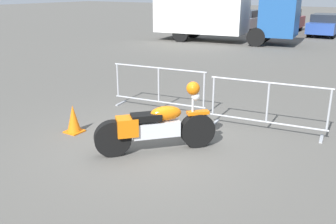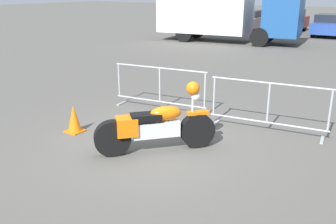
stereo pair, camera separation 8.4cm
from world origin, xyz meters
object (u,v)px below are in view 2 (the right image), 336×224
pedestrian (187,25)px  traffic_cone (74,119)px  parked_car_blue (329,25)px  motorcycle (156,126)px  crowd_barrier_near (160,88)px  box_truck (220,12)px  crowd_barrier_far (268,106)px  parked_car_maroon (289,21)px  parked_car_tan (214,18)px  parked_car_silver (250,20)px

pedestrian → traffic_cone: 14.49m
pedestrian → parked_car_blue: bearing=70.1°
parked_car_blue → pedestrian: (-6.20, -7.05, 0.24)m
motorcycle → traffic_cone: bearing=136.8°
motorcycle → parked_car_blue: parked_car_blue is taller
parked_car_blue → pedestrian: bearing=136.3°
crowd_barrier_near → box_truck: box_truck is taller
crowd_barrier_far → parked_car_maroon: parked_car_maroon is taller
pedestrian → parked_car_tan: bearing=126.7°
crowd_barrier_far → parked_car_blue: (-2.47, 18.26, 0.13)m
crowd_barrier_near → traffic_cone: bearing=-105.4°
crowd_barrier_far → parked_car_blue: 18.43m
parked_car_blue → pedestrian: 9.39m
parked_car_maroon → parked_car_blue: 2.80m
box_truck → parked_car_blue: bearing=45.4°
parked_car_silver → parked_car_maroon: (2.72, 0.14, 0.06)m
parked_car_blue → crowd_barrier_near: bearing=176.8°
crowd_barrier_far → parked_car_tan: bearing=120.0°
crowd_barrier_near → pedestrian: size_ratio=1.45×
crowd_barrier_near → parked_car_silver: 19.46m
box_truck → crowd_barrier_near: bearing=-78.2°
box_truck → traffic_cone: 14.89m
parked_car_tan → traffic_cone: (7.28, -20.69, -0.46)m
parked_car_tan → parked_car_silver: parked_car_tan is taller
motorcycle → parked_car_maroon: (-3.82, 20.99, 0.27)m
parked_car_silver → traffic_cone: parked_car_silver is taller
parked_car_tan → pedestrian: bearing=-167.0°
crowd_barrier_far → box_truck: bearing=120.2°
crowd_barrier_near → crowd_barrier_far: (2.74, 0.00, 0.00)m
pedestrian → motorcycle: bearing=-39.9°
parked_car_tan → crowd_barrier_far: bearing=-152.4°
motorcycle → traffic_cone: size_ratio=3.05×
motorcycle → pedestrian: 15.18m
parked_car_tan → traffic_cone: 21.93m
parked_car_maroon → pedestrian: 8.43m
crowd_barrier_near → crowd_barrier_far: bearing=0.0°
box_truck → pedestrian: size_ratio=4.69×
crowd_barrier_far → parked_car_silver: (-7.92, 18.76, 0.15)m
crowd_barrier_near → traffic_cone: (-0.62, -2.25, -0.27)m
pedestrian → crowd_barrier_far: bearing=-30.9°
motorcycle → pedestrian: pedestrian is taller
parked_car_silver → traffic_cone: 21.50m
traffic_cone → parked_car_maroon: bearing=95.0°
crowd_barrier_near → pedestrian: (-5.92, 11.21, 0.36)m
motorcycle → parked_car_tan: 22.53m
parked_car_maroon → crowd_barrier_far: bearing=-167.0°
motorcycle → crowd_barrier_near: size_ratio=0.73×
crowd_barrier_near → parked_car_tan: bearing=113.2°
crowd_barrier_near → parked_car_silver: size_ratio=0.59×
parked_car_tan → parked_car_silver: (2.72, 0.32, -0.04)m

